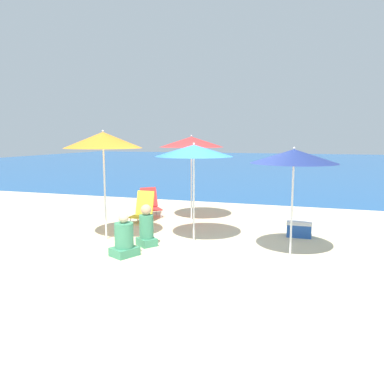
% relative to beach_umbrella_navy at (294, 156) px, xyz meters
% --- Properties ---
extents(ground_plane, '(60.00, 60.00, 0.00)m').
position_rel_beach_umbrella_navy_xyz_m(ground_plane, '(-1.51, -0.24, -1.83)').
color(ground_plane, beige).
extents(sea_water, '(60.00, 40.00, 0.01)m').
position_rel_beach_umbrella_navy_xyz_m(sea_water, '(-1.51, 25.15, -1.83)').
color(sea_water, '#1E5699').
rests_on(sea_water, ground).
extents(beach_umbrella_navy, '(1.56, 1.56, 2.00)m').
position_rel_beach_umbrella_navy_xyz_m(beach_umbrella_navy, '(0.00, 0.00, 0.00)').
color(beach_umbrella_navy, white).
rests_on(beach_umbrella_navy, ground).
extents(beach_umbrella_red, '(1.68, 1.68, 2.23)m').
position_rel_beach_umbrella_navy_xyz_m(beach_umbrella_red, '(-2.67, 2.37, 0.22)').
color(beach_umbrella_red, white).
rests_on(beach_umbrella_red, ground).
extents(beach_umbrella_orange, '(1.62, 1.62, 2.32)m').
position_rel_beach_umbrella_navy_xyz_m(beach_umbrella_orange, '(-3.84, -0.03, 0.28)').
color(beach_umbrella_orange, white).
rests_on(beach_umbrella_orange, ground).
extents(beach_umbrella_blue, '(1.61, 1.61, 2.06)m').
position_rel_beach_umbrella_navy_xyz_m(beach_umbrella_blue, '(-2.01, 0.42, 0.07)').
color(beach_umbrella_blue, white).
rests_on(beach_umbrella_blue, ground).
extents(beach_chair_yellow, '(0.49, 0.58, 0.79)m').
position_rel_beach_umbrella_navy_xyz_m(beach_chair_yellow, '(-3.77, 1.72, -1.49)').
color(beach_chair_yellow, silver).
rests_on(beach_chair_yellow, ground).
extents(beach_chair_red, '(0.75, 0.77, 0.78)m').
position_rel_beach_umbrella_navy_xyz_m(beach_chair_red, '(-3.90, 2.46, -1.47)').
color(beach_chair_red, silver).
rests_on(beach_chair_red, ground).
extents(person_seated_near, '(0.54, 0.57, 0.80)m').
position_rel_beach_umbrella_navy_xyz_m(person_seated_near, '(-2.93, -0.95, -1.52)').
color(person_seated_near, '#3F8C66').
rests_on(person_seated_near, ground).
extents(person_seated_far, '(0.48, 0.47, 0.85)m').
position_rel_beach_umbrella_navy_xyz_m(person_seated_far, '(-2.80, -0.23, -1.47)').
color(person_seated_far, '#3F8C66').
rests_on(person_seated_far, ground).
extents(cooler_box, '(0.53, 0.35, 0.35)m').
position_rel_beach_umbrella_navy_xyz_m(cooler_box, '(0.12, 1.43, -1.66)').
color(cooler_box, '#2859B2').
rests_on(cooler_box, ground).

